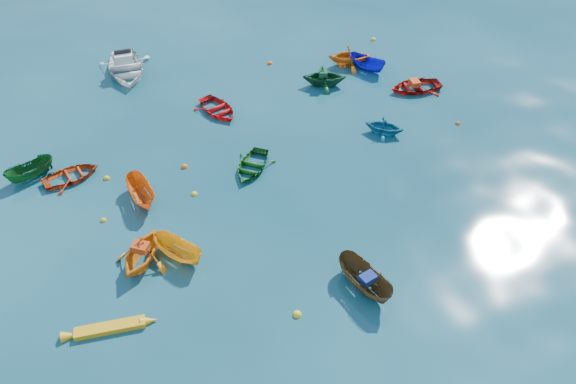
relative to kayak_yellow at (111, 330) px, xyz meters
name	(u,v)px	position (x,y,z in m)	size (l,w,h in m)	color
ground	(336,263)	(10.17, -1.04, 0.00)	(160.00, 160.00, 0.00)	#093643
sampan_brown_mid	(364,287)	(10.57, -2.81, 0.00)	(1.22, 3.24, 1.25)	#523C1D
dinghy_orange_w	(144,262)	(2.23, 2.99, 0.00)	(2.59, 3.00, 1.58)	orange
sampan_yellow_mid	(180,257)	(3.83, 2.55, 0.00)	(1.07, 2.84, 1.10)	#FFAD16
dinghy_green_e	(252,169)	(9.44, 6.97, 0.00)	(2.20, 3.08, 0.64)	#145717
dinghy_cyan_se	(383,133)	(17.81, 6.51, 0.00)	(1.98, 2.29, 1.21)	#156487
dinghy_red_nw	(72,178)	(0.41, 10.56, 0.00)	(2.15, 3.01, 0.62)	#B0360E
sampan_orange_n	(143,200)	(3.37, 7.15, 0.00)	(1.13, 2.99, 1.16)	orange
dinghy_green_n	(324,85)	(17.28, 12.83, 0.00)	(2.47, 2.86, 1.50)	#0F4422
dinghy_red_ne	(415,90)	(22.39, 9.67, 0.00)	(2.47, 3.46, 0.72)	#9E130D
sampan_blue_far	(366,69)	(20.95, 13.37, 0.00)	(1.07, 2.84, 1.10)	#0F10C5
dinghy_red_far	(218,112)	(9.79, 13.02, 0.00)	(2.30, 3.22, 0.67)	red
dinghy_orange_far	(349,65)	(20.22, 14.43, 0.00)	(2.60, 3.02, 1.59)	orange
sampan_green_far	(33,177)	(-1.51, 11.62, 0.00)	(1.01, 2.69, 1.04)	#124F1C
kayak_yellow	(111,330)	(0.00, 0.00, 0.00)	(0.52, 3.56, 0.35)	gold
motorboat_white	(127,73)	(5.90, 20.30, 0.00)	(3.61, 5.04, 1.65)	white
tarp_blue_a	(368,278)	(10.59, -2.96, 0.79)	(0.68, 0.52, 0.33)	navy
tarp_orange_a	(141,247)	(2.26, 3.02, 0.97)	(0.75, 0.57, 0.36)	#C53F14
tarp_green_b	(323,73)	(17.19, 12.88, 0.93)	(0.72, 0.55, 0.35)	#114624
tarp_orange_b	(415,83)	(22.29, 9.70, 0.54)	(0.74, 0.56, 0.36)	#D84616
buoy_ye_a	(297,315)	(7.25, -2.79, 0.00)	(0.38, 0.38, 0.38)	yellow
buoy_ye_b	(104,221)	(1.18, 6.55, 0.00)	(0.30, 0.30, 0.30)	gold
buoy_or_c	(185,167)	(6.15, 8.76, 0.00)	(0.37, 0.37, 0.37)	#FD600D
buoy_ye_c	(194,194)	(5.89, 6.38, 0.00)	(0.32, 0.32, 0.32)	yellow
buoy_or_d	(458,124)	(22.40, 5.31, 0.00)	(0.29, 0.29, 0.29)	#DF510C
buoy_ye_d	(107,179)	(2.06, 9.70, 0.00)	(0.34, 0.34, 0.34)	gold
buoy_or_e	(270,64)	(15.27, 17.05, 0.00)	(0.39, 0.39, 0.39)	#FF630D
buoy_ye_e	(373,40)	(23.77, 16.84, 0.00)	(0.39, 0.39, 0.39)	yellow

